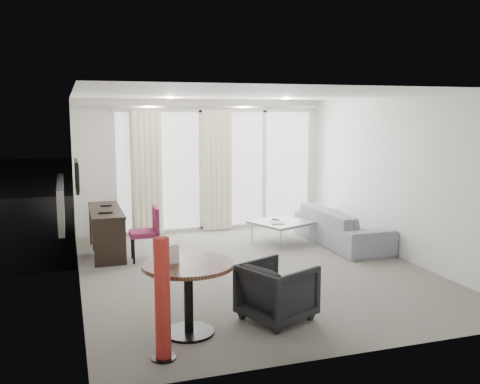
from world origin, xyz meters
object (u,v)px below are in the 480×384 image
object	(u,v)px
sofa	(342,226)
tub_armchair	(277,291)
red_lamp	(162,299)
rattan_chair_a	(232,200)
round_table	(189,298)
desk	(106,232)
desk_chair	(144,234)
coffee_table	(281,232)
rattan_chair_b	(256,194)

from	to	relation	value
sofa	tub_armchair	bearing A→B (deg)	140.21
red_lamp	rattan_chair_a	bearing A→B (deg)	67.44
round_table	desk	bearing A→B (deg)	99.28
desk_chair	coffee_table	size ratio (longest dim) A/B	0.97
desk	round_table	world-z (taller)	round_table
coffee_table	rattan_chair_a	xyz separation A→B (m)	(-0.13, 2.58, 0.18)
tub_armchair	desk_chair	bearing A→B (deg)	-3.95
round_table	red_lamp	xyz separation A→B (m)	(-0.37, -0.51, 0.21)
coffee_table	rattan_chair_a	size ratio (longest dim) A/B	1.17
red_lamp	sofa	world-z (taller)	red_lamp
red_lamp	rattan_chair_a	world-z (taller)	red_lamp
coffee_table	desk	bearing A→B (deg)	175.85
rattan_chair_a	rattan_chair_b	distance (m)	0.73
rattan_chair_a	coffee_table	bearing A→B (deg)	-80.77
desk_chair	coffee_table	distance (m)	2.55
round_table	coffee_table	xyz separation A→B (m)	(2.46, 3.39, -0.19)
tub_armchair	rattan_chair_a	size ratio (longest dim) A/B	0.96
desk	rattan_chair_b	bearing A→B (deg)	35.97
sofa	rattan_chair_a	distance (m)	3.20
round_table	red_lamp	world-z (taller)	red_lamp
desk	desk_chair	size ratio (longest dim) A/B	1.87
desk	rattan_chair_a	bearing A→B (deg)	38.91
round_table	rattan_chair_a	distance (m)	6.41
desk_chair	rattan_chair_a	xyz separation A→B (m)	(2.38, 2.95, -0.05)
rattan_chair_a	rattan_chair_b	size ratio (longest dim) A/B	0.85
red_lamp	tub_armchair	world-z (taller)	red_lamp
tub_armchair	rattan_chair_b	bearing A→B (deg)	-42.06
desk	tub_armchair	distance (m)	3.90
round_table	tub_armchair	size ratio (longest dim) A/B	1.34
desk	rattan_chair_b	size ratio (longest dim) A/B	1.80
coffee_table	rattan_chair_b	distance (m)	2.89
red_lamp	rattan_chair_a	size ratio (longest dim) A/B	1.57
desk	coffee_table	xyz separation A→B (m)	(3.05, -0.22, -0.18)
red_lamp	coffee_table	xyz separation A→B (m)	(2.82, 3.91, -0.40)
desk_chair	rattan_chair_b	distance (m)	4.43
round_table	coffee_table	size ratio (longest dim) A/B	1.09
round_table	tub_armchair	world-z (taller)	round_table
coffee_table	sofa	bearing A→B (deg)	-21.87
tub_armchair	rattan_chair_b	size ratio (longest dim) A/B	0.81
coffee_table	rattan_chair_a	bearing A→B (deg)	92.86
desk	red_lamp	distance (m)	4.14
round_table	red_lamp	bearing A→B (deg)	-125.43
desk	sofa	size ratio (longest dim) A/B	0.73
round_table	tub_armchair	xyz separation A→B (m)	(1.05, 0.07, -0.06)
coffee_table	sofa	size ratio (longest dim) A/B	0.40
coffee_table	sofa	xyz separation A→B (m)	(1.02, -0.41, 0.12)
desk	desk_chair	world-z (taller)	desk_chair
desk_chair	tub_armchair	size ratio (longest dim) A/B	1.18
red_lamp	desk	bearing A→B (deg)	93.13
desk	round_table	size ratio (longest dim) A/B	1.65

